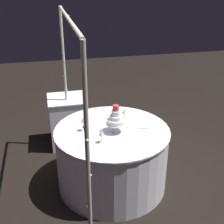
# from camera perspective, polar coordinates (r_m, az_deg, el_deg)

# --- Properties ---
(ground_plane) EXTENTS (12.00, 12.00, 0.00)m
(ground_plane) POSITION_cam_1_polar(r_m,az_deg,el_deg) (3.83, 0.00, -13.40)
(ground_plane) COLOR black
(decorative_arch) EXTENTS (2.13, 0.06, 2.02)m
(decorative_arch) POSITION_cam_1_polar(r_m,az_deg,el_deg) (3.12, -7.72, 5.23)
(decorative_arch) COLOR #B7B29E
(decorative_arch) RESTS_ON ground
(main_table) EXTENTS (1.33, 1.33, 0.76)m
(main_table) POSITION_cam_1_polar(r_m,az_deg,el_deg) (3.61, 0.00, -8.69)
(main_table) COLOR white
(main_table) RESTS_ON ground
(side_table) EXTENTS (0.54, 0.54, 0.75)m
(side_table) POSITION_cam_1_polar(r_m,az_deg,el_deg) (4.51, -8.46, -1.72)
(side_table) COLOR white
(side_table) RESTS_ON ground
(tiered_cake) EXTENTS (0.22, 0.22, 0.32)m
(tiered_cake) POSITION_cam_1_polar(r_m,az_deg,el_deg) (3.31, 0.74, -1.35)
(tiered_cake) COLOR silver
(tiered_cake) RESTS_ON main_table
(wine_glass_0) EXTENTS (0.06, 0.06, 0.16)m
(wine_glass_0) POSITION_cam_1_polar(r_m,az_deg,el_deg) (3.58, 2.44, 0.09)
(wine_glass_0) COLOR silver
(wine_glass_0) RESTS_ON main_table
(wine_glass_1) EXTENTS (0.06, 0.06, 0.18)m
(wine_glass_1) POSITION_cam_1_polar(r_m,az_deg,el_deg) (3.35, -5.47, -1.58)
(wine_glass_1) COLOR silver
(wine_glass_1) RESTS_ON main_table
(wine_glass_2) EXTENTS (0.06, 0.06, 0.15)m
(wine_glass_2) POSITION_cam_1_polar(r_m,az_deg,el_deg) (3.12, -2.02, -4.10)
(wine_glass_2) COLOR silver
(wine_glass_2) RESTS_ON main_table
(cake_knife) EXTENTS (0.13, 0.28, 0.01)m
(cake_knife) POSITION_cam_1_polar(r_m,az_deg,el_deg) (3.46, 5.24, -3.08)
(cake_knife) COLOR silver
(cake_knife) RESTS_ON main_table
(rose_petal_0) EXTENTS (0.03, 0.04, 0.00)m
(rose_petal_0) POSITION_cam_1_polar(r_m,az_deg,el_deg) (3.82, 2.04, -0.18)
(rose_petal_0) COLOR #EA6B84
(rose_petal_0) RESTS_ON main_table
(rose_petal_1) EXTENTS (0.03, 0.03, 0.00)m
(rose_petal_1) POSITION_cam_1_polar(r_m,az_deg,el_deg) (3.79, -2.05, -0.36)
(rose_petal_1) COLOR #EA6B84
(rose_petal_1) RESTS_ON main_table
(rose_petal_2) EXTENTS (0.04, 0.04, 0.00)m
(rose_petal_2) POSITION_cam_1_polar(r_m,az_deg,el_deg) (3.76, -0.94, -0.61)
(rose_petal_2) COLOR #EA6B84
(rose_petal_2) RESTS_ON main_table
(rose_petal_3) EXTENTS (0.04, 0.04, 0.00)m
(rose_petal_3) POSITION_cam_1_polar(r_m,az_deg,el_deg) (3.62, -7.36, -1.85)
(rose_petal_3) COLOR #EA6B84
(rose_petal_3) RESTS_ON main_table
(rose_petal_4) EXTENTS (0.04, 0.03, 0.00)m
(rose_petal_4) POSITION_cam_1_polar(r_m,az_deg,el_deg) (3.47, 5.13, -2.98)
(rose_petal_4) COLOR #EA6B84
(rose_petal_4) RESTS_ON main_table
(rose_petal_5) EXTENTS (0.03, 0.04, 0.00)m
(rose_petal_5) POSITION_cam_1_polar(r_m,az_deg,el_deg) (3.90, 3.73, 0.33)
(rose_petal_5) COLOR #EA6B84
(rose_petal_5) RESTS_ON main_table
(rose_petal_6) EXTENTS (0.04, 0.05, 0.00)m
(rose_petal_6) POSITION_cam_1_polar(r_m,az_deg,el_deg) (3.92, 2.47, 0.48)
(rose_petal_6) COLOR #EA6B84
(rose_petal_6) RESTS_ON main_table
(rose_petal_7) EXTENTS (0.03, 0.02, 0.00)m
(rose_petal_7) POSITION_cam_1_polar(r_m,az_deg,el_deg) (3.81, 6.26, -0.35)
(rose_petal_7) COLOR #EA6B84
(rose_petal_7) RESTS_ON main_table
(rose_petal_8) EXTENTS (0.03, 0.03, 0.00)m
(rose_petal_8) POSITION_cam_1_polar(r_m,az_deg,el_deg) (3.19, 2.87, -5.67)
(rose_petal_8) COLOR #EA6B84
(rose_petal_8) RESTS_ON main_table
(rose_petal_9) EXTENTS (0.02, 0.03, 0.00)m
(rose_petal_9) POSITION_cam_1_polar(r_m,az_deg,el_deg) (3.08, -6.32, -7.00)
(rose_petal_9) COLOR #EA6B84
(rose_petal_9) RESTS_ON main_table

